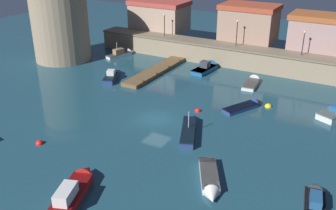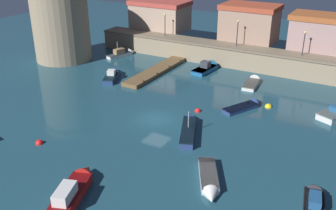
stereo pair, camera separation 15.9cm
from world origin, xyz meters
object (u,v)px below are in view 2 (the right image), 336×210
moored_boat_1 (113,75)px  moored_boat_5 (247,106)px  moored_boat_8 (253,82)px  moored_boat_7 (209,182)px  mooring_buoy_0 (198,111)px  moored_boat_6 (314,202)px  moored_boat_10 (189,128)px  quay_lamp_0 (165,21)px  mooring_buoy_1 (268,107)px  moored_boat_9 (208,67)px  moored_boat_2 (123,53)px  quay_lamp_2 (304,39)px  quay_lamp_1 (238,29)px  mooring_buoy_2 (40,143)px  fortress_tower (60,21)px  moored_boat_3 (72,191)px

moored_boat_1 → moored_boat_5: bearing=-114.1°
moored_boat_8 → moored_boat_7: bearing=-175.2°
mooring_buoy_0 → moored_boat_6: bearing=-36.4°
moored_boat_6 → moored_boat_10: 14.16m
moored_boat_8 → mooring_buoy_0: bearing=161.7°
quay_lamp_0 → mooring_buoy_1: 24.23m
moored_boat_5 → moored_boat_8: moored_boat_8 is taller
moored_boat_5 → mooring_buoy_1: size_ratio=7.01×
moored_boat_5 → moored_boat_6: (9.71, -13.95, 0.18)m
moored_boat_8 → moored_boat_9: moored_boat_9 is taller
moored_boat_10 → moored_boat_7: bearing=-166.0°
moored_boat_6 → moored_boat_9: (-18.84, 23.70, -0.03)m
moored_boat_2 → moored_boat_6: moored_boat_2 is taller
moored_boat_6 → moored_boat_1: bearing=53.1°
moored_boat_2 → moored_boat_9: size_ratio=0.95×
quay_lamp_2 → mooring_buoy_1: (-0.73, -12.02, -5.15)m
moored_boat_8 → moored_boat_10: moored_boat_10 is taller
moored_boat_10 → quay_lamp_2: bearing=-38.5°
quay_lamp_0 → quay_lamp_1: quay_lamp_1 is taller
moored_boat_6 → mooring_buoy_2: moored_boat_6 is taller
fortress_tower → moored_boat_6: size_ratio=2.17×
quay_lamp_1 → moored_boat_2: (-17.33, -4.01, -5.03)m
moored_boat_9 → mooring_buoy_1: 13.92m
quay_lamp_1 → moored_boat_3: (0.48, -35.02, -4.93)m
fortress_tower → moored_boat_10: fortress_tower is taller
moored_boat_1 → mooring_buoy_0: (14.56, -3.98, -0.43)m
quay_lamp_0 → mooring_buoy_0: bearing=-50.6°
moored_boat_8 → moored_boat_10: size_ratio=0.72×
moored_boat_7 → moored_boat_10: bearing=-171.4°
moored_boat_2 → moored_boat_8: moored_boat_2 is taller
fortress_tower → quay_lamp_0: size_ratio=3.32×
moored_boat_6 → moored_boat_9: 30.28m
moored_boat_1 → moored_boat_2: size_ratio=1.00×
moored_boat_2 → mooring_buoy_2: 28.30m
quay_lamp_1 → moored_boat_7: quay_lamp_1 is taller
quay_lamp_0 → moored_boat_6: size_ratio=0.66×
moored_boat_2 → moored_boat_5: (23.82, -9.41, -0.15)m
moored_boat_5 → moored_boat_6: 17.00m
quay_lamp_2 → mooring_buoy_2: size_ratio=4.39×
mooring_buoy_2 → moored_boat_5: bearing=50.5°
moored_boat_3 → moored_boat_10: moored_boat_10 is taller
quay_lamp_1 → quay_lamp_0: bearing=-180.0°
quay_lamp_1 → moored_boat_5: 15.78m
fortress_tower → quay_lamp_0: fortress_tower is taller
quay_lamp_1 → mooring_buoy_1: quay_lamp_1 is taller
moored_boat_9 → mooring_buoy_0: size_ratio=8.64×
moored_boat_2 → mooring_buoy_0: 23.35m
fortress_tower → mooring_buoy_1: fortress_tower is taller
quay_lamp_1 → quay_lamp_2: (9.22, 0.00, -0.28)m
quay_lamp_1 → quay_lamp_2: bearing=0.0°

